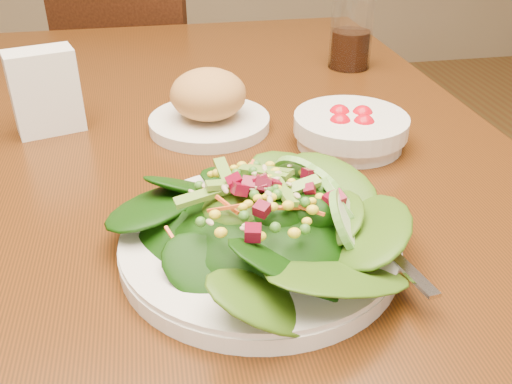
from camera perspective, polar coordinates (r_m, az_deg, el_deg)
dining_table at (r=0.81m, az=-6.00°, el=-3.04°), size 0.90×1.40×0.75m
chair_far at (r=1.73m, az=-10.96°, el=8.18°), size 0.52×0.52×0.85m
salad_plate at (r=0.56m, az=1.35°, el=-3.55°), size 0.28×0.28×0.08m
bread_plate at (r=0.83m, az=-4.75°, el=8.65°), size 0.18×0.18×0.09m
tomato_bowl at (r=0.79m, az=9.41°, el=6.21°), size 0.16×0.16×0.05m
drinking_glass at (r=1.11m, az=9.48°, el=15.12°), size 0.08×0.08×0.14m
napkin_holder at (r=0.87m, az=-20.39°, el=9.61°), size 0.10×0.07×0.12m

